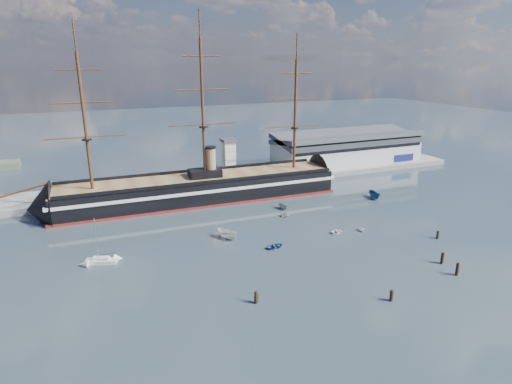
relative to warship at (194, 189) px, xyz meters
name	(u,v)px	position (x,y,z in m)	size (l,w,h in m)	color
ground	(257,216)	(13.42, -20.00, -4.04)	(600.00, 600.00, 0.00)	#29373F
quay	(244,181)	(23.42, 16.00, -4.04)	(180.00, 18.00, 2.00)	slate
warehouse	(347,148)	(71.42, 20.00, 3.95)	(63.00, 21.00, 11.60)	#B7BABC
quay_tower	(229,159)	(16.42, 13.00, 5.72)	(5.00, 5.00, 15.00)	silver
warship	(194,189)	(0.00, 0.00, 0.00)	(113.06, 18.33, 53.94)	black
sailboat	(101,260)	(-30.94, -34.45, -3.34)	(7.06, 4.33, 10.88)	silver
motorboat_a	(228,239)	(-0.22, -32.55, -4.04)	(7.47, 2.74, 2.99)	silver
motorboat_b	(275,248)	(8.69, -42.30, -4.04)	(2.81, 1.12, 1.31)	navy
motorboat_c	(283,209)	(22.78, -17.82, -4.04)	(4.86, 1.78, 1.94)	gray
motorboat_d	(285,217)	(20.38, -24.08, -4.04)	(5.23, 2.27, 1.92)	beige
motorboat_e	(338,233)	(28.08, -40.37, -4.04)	(2.63, 1.05, 1.23)	silver
motorboat_f	(374,198)	(55.31, -20.21, -4.04)	(7.06, 2.59, 2.82)	navy
motorboat_g	(361,231)	(34.44, -41.66, -4.04)	(3.15, 1.16, 1.26)	silver
piling_near_left	(256,303)	(-5.27, -63.18, -4.04)	(0.64, 0.64, 3.20)	black
piling_near_mid	(391,301)	(18.70, -72.45, -4.04)	(0.64, 0.64, 3.05)	black
piling_near_right	(441,264)	(39.56, -64.45, -4.04)	(0.64, 0.64, 3.47)	black
piling_far_right	(437,239)	(49.34, -53.39, -4.04)	(0.64, 0.64, 2.83)	black
piling_extra	(456,275)	(38.27, -69.80, -4.04)	(0.64, 0.64, 3.64)	black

